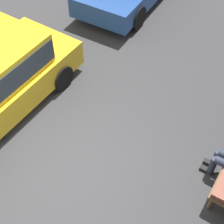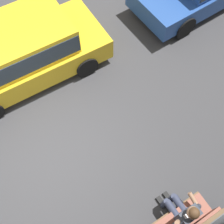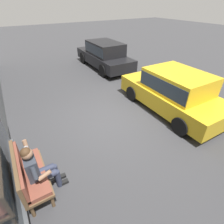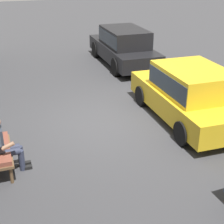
{
  "view_description": "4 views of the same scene",
  "coord_description": "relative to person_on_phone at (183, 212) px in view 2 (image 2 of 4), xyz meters",
  "views": [
    {
      "loc": [
        2.51,
        2.6,
        5.8
      ],
      "look_at": [
        -0.82,
        0.49,
        1.22
      ],
      "focal_mm": 55.0,
      "sensor_mm": 36.0,
      "label": 1
    },
    {
      "loc": [
        0.03,
        2.6,
        6.22
      ],
      "look_at": [
        -1.44,
        0.26,
        0.88
      ],
      "focal_mm": 45.0,
      "sensor_mm": 36.0,
      "label": 2
    },
    {
      "loc": [
        -4.34,
        2.6,
        3.65
      ],
      "look_at": [
        -1.01,
        0.59,
        1.12
      ],
      "focal_mm": 28.0,
      "sensor_mm": 36.0,
      "label": 3
    },
    {
      "loc": [
        -8.16,
        2.6,
        4.25
      ],
      "look_at": [
        -1.17,
        0.15,
        0.87
      ],
      "focal_mm": 55.0,
      "sensor_mm": 36.0,
      "label": 4
    }
  ],
  "objects": [
    {
      "name": "person_on_phone",
      "position": [
        0.0,
        0.0,
        0.0
      ],
      "size": [
        0.73,
        0.74,
        1.32
      ],
      "color": "#2D3347",
      "rests_on": "ground_plane"
    },
    {
      "name": "parked_car_mid",
      "position": [
        0.95,
        -5.04,
        0.14
      ],
      "size": [
        4.21,
        1.99,
        1.54
      ],
      "color": "gold",
      "rests_on": "ground_plane"
    },
    {
      "name": "ground_plane",
      "position": [
        1.5,
        -2.68,
        -0.69
      ],
      "size": [
        60.0,
        60.0,
        0.0
      ],
      "primitive_type": "plane",
      "color": "#38383A"
    }
  ]
}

